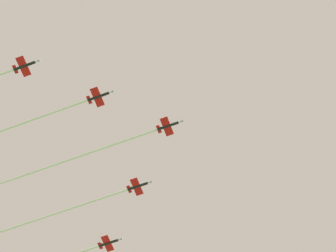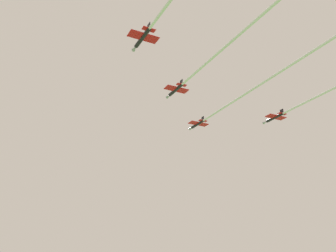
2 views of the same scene
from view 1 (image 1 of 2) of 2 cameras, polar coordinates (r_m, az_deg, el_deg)
name	(u,v)px [view 1 (image 1 of 2)]	position (r m, az deg, el deg)	size (l,w,h in m)	color
jet_lead	(106,147)	(229.99, -5.88, -2.01)	(75.18, 7.48, 2.18)	black
jet_port_inner	(87,203)	(241.99, -7.62, -7.22)	(67.21, 7.48, 2.18)	black
jet_starboard_inner	(16,126)	(231.68, -14.18, 0.00)	(92.79, 7.48, 2.18)	black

